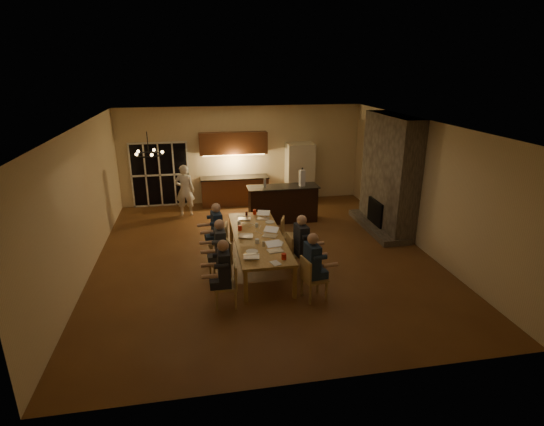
{
  "coord_description": "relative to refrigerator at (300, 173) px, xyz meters",
  "views": [
    {
      "loc": [
        -1.51,
        -9.41,
        4.43
      ],
      "look_at": [
        0.25,
        0.3,
        0.98
      ],
      "focal_mm": 28.0,
      "sensor_mm": 36.0,
      "label": 1
    }
  ],
  "objects": [
    {
      "name": "person_left_far",
      "position": [
        -3.02,
        -4.06,
        -0.31
      ],
      "size": [
        0.67,
        0.67,
        1.38
      ],
      "primitive_type": null,
      "rotation": [
        0.0,
        0.0,
        -1.45
      ],
      "color": "navy",
      "rests_on": "ground"
    },
    {
      "name": "bar_island",
      "position": [
        -0.96,
        -1.85,
        -0.46
      ],
      "size": [
        2.09,
        0.68,
        1.08
      ],
      "primitive_type": "cube",
      "rotation": [
        0.0,
        0.0,
        0.0
      ],
      "color": "black",
      "rests_on": "ground"
    },
    {
      "name": "mug_back",
      "position": [
        -2.48,
        -3.92,
        -0.2
      ],
      "size": [
        0.08,
        0.08,
        0.1
      ],
      "primitive_type": "cylinder",
      "color": "white",
      "rests_on": "dining_table"
    },
    {
      "name": "floor",
      "position": [
        -1.9,
        -4.15,
        -1.0
      ],
      "size": [
        9.0,
        9.0,
        0.0
      ],
      "primitive_type": "plane",
      "color": "brown",
      "rests_on": "ground"
    },
    {
      "name": "fireplace",
      "position": [
        1.8,
        -2.95,
        0.6
      ],
      "size": [
        0.58,
        2.5,
        3.2
      ],
      "primitive_type": "cube",
      "color": "#665D50",
      "rests_on": "ground"
    },
    {
      "name": "french_doors",
      "position": [
        -4.6,
        0.32,
        0.05
      ],
      "size": [
        1.86,
        0.08,
        2.1
      ],
      "primitive_type": "cube",
      "color": "black",
      "rests_on": "ground"
    },
    {
      "name": "plate_far",
      "position": [
        -1.7,
        -3.87,
        -0.24
      ],
      "size": [
        0.23,
        0.23,
        0.02
      ],
      "primitive_type": "cylinder",
      "color": "white",
      "rests_on": "dining_table"
    },
    {
      "name": "standing_person",
      "position": [
        -3.81,
        -0.79,
        -0.2
      ],
      "size": [
        0.62,
        0.44,
        1.61
      ],
      "primitive_type": "imported",
      "rotation": [
        0.0,
        0.0,
        3.04
      ],
      "color": "white",
      "rests_on": "ground"
    },
    {
      "name": "refrigerator",
      "position": [
        0.0,
        0.0,
        0.0
      ],
      "size": [
        0.9,
        0.68,
        2.0
      ],
      "primitive_type": "cube",
      "color": "beige",
      "rests_on": "ground"
    },
    {
      "name": "chandelier",
      "position": [
        -4.34,
        -4.9,
        1.75
      ],
      "size": [
        0.56,
        0.56,
        0.03
      ],
      "primitive_type": "torus",
      "color": "black",
      "rests_on": "ceiling"
    },
    {
      "name": "laptop_d",
      "position": [
        -1.86,
        -4.75,
        -0.14
      ],
      "size": [
        0.41,
        0.4,
        0.23
      ],
      "primitive_type": null,
      "rotation": [
        0.0,
        0.0,
        -0.48
      ],
      "color": "silver",
      "rests_on": "dining_table"
    },
    {
      "name": "bar_blender",
      "position": [
        -0.4,
        -1.9,
        0.32
      ],
      "size": [
        0.17,
        0.17,
        0.48
      ],
      "primitive_type": "cube",
      "rotation": [
        0.0,
        0.0,
        0.12
      ],
      "color": "silver",
      "rests_on": "bar_island"
    },
    {
      "name": "chair_left_near",
      "position": [
        -3.0,
        -6.29,
        -0.55
      ],
      "size": [
        0.46,
        0.46,
        0.89
      ],
      "primitive_type": null,
      "rotation": [
        0.0,
        0.0,
        -1.62
      ],
      "color": "tan",
      "rests_on": "ground"
    },
    {
      "name": "redcup_mid",
      "position": [
        -2.49,
        -4.27,
        -0.19
      ],
      "size": [
        0.09,
        0.09,
        0.12
      ],
      "primitive_type": "cylinder",
      "color": "red",
      "rests_on": "dining_table"
    },
    {
      "name": "person_right_near",
      "position": [
        -1.29,
        -6.28,
        -0.31
      ],
      "size": [
        0.67,
        0.67,
        1.38
      ],
      "primitive_type": null,
      "rotation": [
        0.0,
        0.0,
        1.7
      ],
      "color": "navy",
      "rests_on": "ground"
    },
    {
      "name": "back_wall",
      "position": [
        -1.9,
        0.37,
        0.6
      ],
      "size": [
        8.0,
        0.04,
        3.2
      ],
      "primitive_type": "cube",
      "color": "beige",
      "rests_on": "ground"
    },
    {
      "name": "bar_bottle",
      "position": [
        -1.48,
        -1.77,
        0.2
      ],
      "size": [
        0.07,
        0.07,
        0.24
      ],
      "primitive_type": "cylinder",
      "color": "#99999E",
      "rests_on": "bar_island"
    },
    {
      "name": "can_silver",
      "position": [
        -2.09,
        -5.31,
        -0.19
      ],
      "size": [
        0.06,
        0.06,
        0.12
      ],
      "primitive_type": "cylinder",
      "color": "#B2B2B7",
      "rests_on": "dining_table"
    },
    {
      "name": "chair_right_mid",
      "position": [
        -1.28,
        -5.11,
        -0.55
      ],
      "size": [
        0.48,
        0.48,
        0.89
      ],
      "primitive_type": null,
      "rotation": [
        0.0,
        0.0,
        1.66
      ],
      "color": "tan",
      "rests_on": "ground"
    },
    {
      "name": "laptop_c",
      "position": [
        -2.4,
        -4.69,
        -0.14
      ],
      "size": [
        0.37,
        0.34,
        0.23
      ],
      "primitive_type": null,
      "rotation": [
        0.0,
        0.0,
        2.92
      ],
      "color": "silver",
      "rests_on": "dining_table"
    },
    {
      "name": "laptop_a",
      "position": [
        -2.43,
        -5.81,
        -0.14
      ],
      "size": [
        0.36,
        0.32,
        0.23
      ],
      "primitive_type": null,
      "rotation": [
        0.0,
        0.0,
        3.0
      ],
      "color": "silver",
      "rests_on": "dining_table"
    },
    {
      "name": "right_wall",
      "position": [
        2.12,
        -4.15,
        0.6
      ],
      "size": [
        0.04,
        9.0,
        3.2
      ],
      "primitive_type": "cube",
      "color": "beige",
      "rests_on": "ground"
    },
    {
      "name": "notepad",
      "position": [
        -2.0,
        -6.16,
        -0.24
      ],
      "size": [
        0.23,
        0.27,
        0.01
      ],
      "primitive_type": "cube",
      "rotation": [
        0.0,
        0.0,
        0.34
      ],
      "color": "white",
      "rests_on": "dining_table"
    },
    {
      "name": "chair_left_far",
      "position": [
        -3.01,
        -4.14,
        -0.55
      ],
      "size": [
        0.5,
        0.5,
        0.89
      ],
      "primitive_type": null,
      "rotation": [
        0.0,
        0.0,
        -1.71
      ],
      "color": "tan",
      "rests_on": "ground"
    },
    {
      "name": "redcup_near",
      "position": [
        -1.8,
        -6.0,
        -0.19
      ],
      "size": [
        0.1,
        0.1,
        0.12
      ],
      "primitive_type": "cylinder",
      "color": "red",
      "rests_on": "dining_table"
    },
    {
      "name": "chair_left_mid",
      "position": [
        -3.03,
        -5.2,
        -0.55
      ],
      "size": [
        0.53,
        0.53,
        0.89
      ],
      "primitive_type": null,
      "rotation": [
        0.0,
        0.0,
        -1.35
      ],
      "color": "tan",
      "rests_on": "ground"
    },
    {
      "name": "chair_right_far",
      "position": [
        -1.22,
        -4.09,
        -0.55
      ],
      "size": [
        0.56,
        0.56,
        0.89
      ],
      "primitive_type": null,
      "rotation": [
        0.0,
        0.0,
        1.24
      ],
      "color": "tan",
      "rests_on": "ground"
    },
    {
      "name": "person_right_mid",
      "position": [
        -1.24,
        -5.23,
        -0.31
      ],
      "size": [
        0.67,
        0.67,
        1.38
      ],
      "primitive_type": null,
      "rotation": [
        0.0,
        0.0,
        1.7
      ],
      "color": "#252830",
      "rests_on": "ground"
    },
    {
      "name": "mug_front",
      "position": [
        -2.21,
        -5.11,
        -0.2
      ],
      "size": [
        0.09,
        0.09,
        0.1
      ],
      "primitive_type": "cylinder",
      "color": "white",
      "rests_on": "dining_table"
    },
    {
      "name": "plate_left",
      "position": [
        -2.38,
        -5.54,
        -0.24
      ],
      "size": [
        0.26,
        0.26,
        0.02
      ],
      "primitive_type": "cylinder",
      "color": "white",
      "rests_on": "dining_table"
    },
    {
      "name": "ceiling",
      "position": [
        -1.9,
        -4.15,
        2.22
      ],
      "size": [
        8.0,
        9.0,
        0.04
      ],
      "primitive_type": "cube",
      "color": "white",
      "rests_on": "back_wall"
    },
    {
      "name": "kitchenette",
      "position": [
        -2.2,
        0.05,
        0.2
      ],
      "size": [
        2.24,
        0.68,
        2.4
      ],
      "primitive_type": null,
      "color": "brown",
      "rests_on": "ground"
    },
    {
      "name": "can_cola",
      "position": [
        -2.22,
        -3.32,
        -0.19
      ],
      "size": [
        0.06,
        0.06,
        0.12
      ],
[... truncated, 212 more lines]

